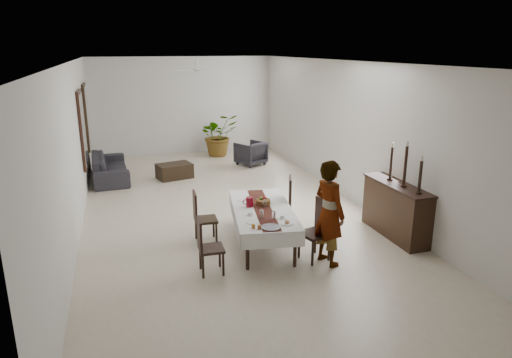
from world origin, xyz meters
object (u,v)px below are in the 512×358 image
object	(u,v)px
dining_table_top	(263,210)
woman	(329,213)
sideboard_body	(396,211)
sofa	(110,167)
red_pitcher	(250,202)

from	to	relation	value
dining_table_top	woman	size ratio (longest dim) A/B	1.20
dining_table_top	woman	xyz separation A→B (m)	(0.80, -1.08, 0.24)
sideboard_body	sofa	world-z (taller)	sideboard_body
dining_table_top	red_pitcher	world-z (taller)	red_pitcher
red_pitcher	woman	xyz separation A→B (m)	(0.99, -1.25, 0.12)
sideboard_body	sofa	size ratio (longest dim) A/B	0.73
red_pitcher	sideboard_body	xyz separation A→B (m)	(2.73, -0.56, -0.27)
sideboard_body	dining_table_top	bearing A→B (deg)	171.11
woman	sideboard_body	world-z (taller)	woman
red_pitcher	woman	distance (m)	1.60
woman	sideboard_body	xyz separation A→B (m)	(1.74, 0.68, -0.39)
woman	sideboard_body	size ratio (longest dim) A/B	1.07
dining_table_top	woman	world-z (taller)	woman
red_pitcher	sofa	bearing A→B (deg)	115.98
dining_table_top	woman	distance (m)	1.36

